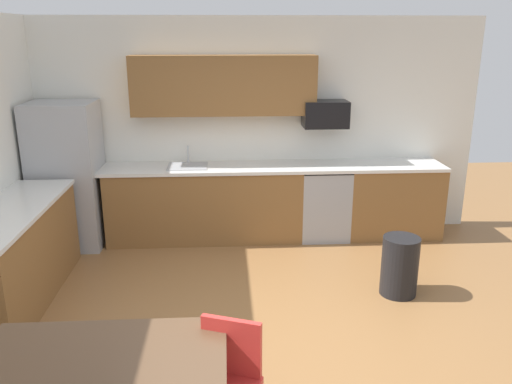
# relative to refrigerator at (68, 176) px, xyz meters

# --- Properties ---
(ground_plane) EXTENTS (12.00, 12.00, 0.00)m
(ground_plane) POSITION_rel_refrigerator_xyz_m (2.18, -2.22, -0.87)
(ground_plane) COLOR olive
(wall_back) EXTENTS (5.80, 0.10, 2.70)m
(wall_back) POSITION_rel_refrigerator_xyz_m (2.18, 0.43, 0.48)
(wall_back) COLOR silver
(wall_back) RESTS_ON ground
(cabinet_run_back) EXTENTS (2.38, 0.60, 0.90)m
(cabinet_run_back) POSITION_rel_refrigerator_xyz_m (1.62, 0.08, -0.42)
(cabinet_run_back) COLOR brown
(cabinet_run_back) RESTS_ON ground
(cabinet_run_back_right) EXTENTS (1.17, 0.60, 0.90)m
(cabinet_run_back_right) POSITION_rel_refrigerator_xyz_m (4.00, 0.08, -0.42)
(cabinet_run_back_right) COLOR brown
(cabinet_run_back_right) RESTS_ON ground
(cabinet_run_left) EXTENTS (0.60, 2.00, 0.90)m
(cabinet_run_left) POSITION_rel_refrigerator_xyz_m (-0.12, -1.42, -0.42)
(cabinet_run_left) COLOR brown
(cabinet_run_left) RESTS_ON ground
(countertop_back) EXTENTS (4.80, 0.64, 0.04)m
(countertop_back) POSITION_rel_refrigerator_xyz_m (2.18, 0.08, 0.05)
(countertop_back) COLOR silver
(countertop_back) RESTS_ON cabinet_run_back
(countertop_left) EXTENTS (0.64, 2.00, 0.04)m
(countertop_left) POSITION_rel_refrigerator_xyz_m (-0.12, -1.42, 0.05)
(countertop_left) COLOR silver
(countertop_left) RESTS_ON cabinet_run_left
(upper_cabinets_back) EXTENTS (2.20, 0.34, 0.70)m
(upper_cabinets_back) POSITION_rel_refrigerator_xyz_m (1.88, 0.21, 1.03)
(upper_cabinets_back) COLOR brown
(refrigerator) EXTENTS (0.76, 0.70, 1.74)m
(refrigerator) POSITION_rel_refrigerator_xyz_m (0.00, 0.00, 0.00)
(refrigerator) COLOR #9EA0A5
(refrigerator) RESTS_ON ground
(oven_range) EXTENTS (0.60, 0.60, 0.91)m
(oven_range) POSITION_rel_refrigerator_xyz_m (3.11, 0.08, -0.42)
(oven_range) COLOR #999BA0
(oven_range) RESTS_ON ground
(microwave) EXTENTS (0.54, 0.36, 0.32)m
(microwave) POSITION_rel_refrigerator_xyz_m (3.11, 0.18, 0.68)
(microwave) COLOR black
(sink_basin) EXTENTS (0.48, 0.40, 0.14)m
(sink_basin) POSITION_rel_refrigerator_xyz_m (1.42, 0.08, 0.01)
(sink_basin) COLOR #A5A8AD
(sink_basin) RESTS_ON countertop_back
(sink_faucet) EXTENTS (0.02, 0.02, 0.24)m
(sink_faucet) POSITION_rel_refrigerator_xyz_m (1.42, 0.26, 0.17)
(sink_faucet) COLOR #B2B5BA
(sink_faucet) RESTS_ON countertop_back
(dining_table) EXTENTS (1.40, 0.90, 0.76)m
(dining_table) POSITION_rel_refrigerator_xyz_m (1.17, -3.59, -0.17)
(dining_table) COLOR brown
(dining_table) RESTS_ON ground
(chair_near_table) EXTENTS (0.51, 0.51, 0.85)m
(chair_near_table) POSITION_rel_refrigerator_xyz_m (1.87, -3.43, -0.37)
(chair_near_table) COLOR red
(chair_near_table) RESTS_ON ground
(trash_bin) EXTENTS (0.36, 0.36, 0.60)m
(trash_bin) POSITION_rel_refrigerator_xyz_m (3.58, -1.51, -0.57)
(trash_bin) COLOR black
(trash_bin) RESTS_ON ground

